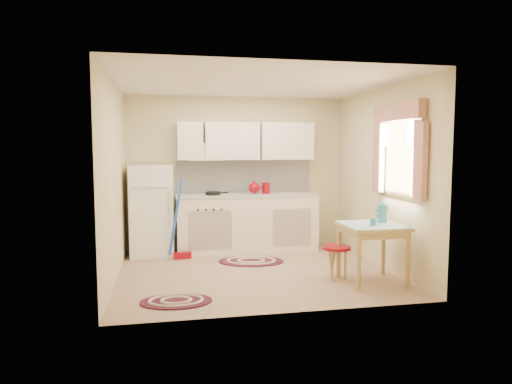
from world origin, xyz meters
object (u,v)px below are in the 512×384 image
(fridge, at_px, (152,210))
(stool, at_px, (336,263))
(table, at_px, (372,254))
(base_cabinets, at_px, (247,223))

(fridge, bearing_deg, stool, -37.74)
(stool, bearing_deg, table, -31.15)
(fridge, xyz_separation_m, base_cabinets, (1.50, 0.05, -0.26))
(fridge, bearing_deg, base_cabinets, 1.91)
(base_cabinets, xyz_separation_m, stool, (0.83, -1.85, -0.23))
(fridge, bearing_deg, table, -36.89)
(fridge, distance_m, base_cabinets, 1.52)
(fridge, relative_size, table, 1.94)
(table, bearing_deg, fridge, 143.11)
(fridge, height_order, base_cabinets, fridge)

